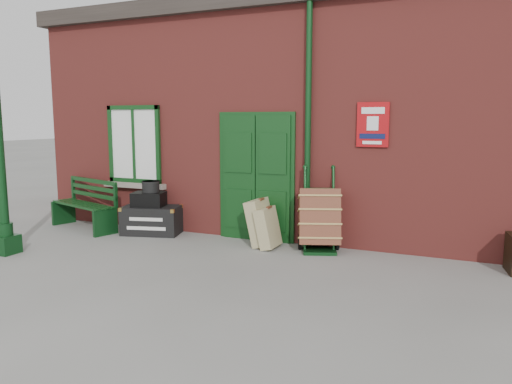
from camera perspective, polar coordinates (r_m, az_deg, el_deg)
The scene contains 10 objects.
ground at distance 7.56m, azimuth -2.37°, elevation -8.10°, with size 80.00×80.00×0.00m, color gray.
station_building at distance 10.50m, azimuth 6.05°, elevation 8.42°, with size 10.30×4.30×4.36m.
canopy_column at distance 8.78m, azimuth -27.19°, elevation 2.64°, with size 0.34×0.34×3.61m.
bench at distance 10.31m, azimuth -18.81°, elevation -1.21°, with size 1.70×0.98×1.01m.
houdini_trunk at distance 9.55m, azimuth -11.84°, elevation -3.17°, with size 1.05×0.58×0.53m, color black.
strongbox at distance 9.51m, azimuth -12.15°, elevation -0.81°, with size 0.58×0.42×0.26m, color black.
hatbox at distance 9.48m, azimuth -11.95°, elevation 0.61°, with size 0.32×0.32×0.21m, color black.
suitcase_back at distance 8.47m, azimuth 0.50°, elevation -3.48°, with size 0.22×0.55×0.78m, color tan.
suitcase_front at distance 8.32m, azimuth 1.36°, elevation -4.09°, with size 0.20×0.50×0.67m, color tan.
porter_trolley at distance 8.21m, azimuth 7.23°, elevation -3.06°, with size 0.86×0.89×1.36m.
Camera 1 is at (3.20, -6.51, 2.14)m, focal length 35.00 mm.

